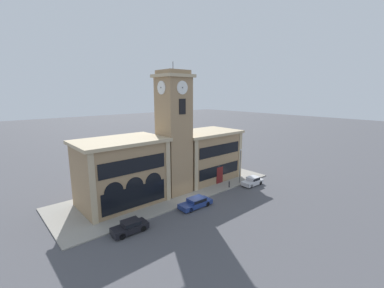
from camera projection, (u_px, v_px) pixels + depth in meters
The scene contains 10 objects.
ground_plane at pixel (196, 202), 37.11m from camera, with size 300.00×300.00×0.00m, color #4C4C51.
sidewalk_kerb at pixel (171, 190), 41.65m from camera, with size 35.87×12.35×0.15m.
clock_tower at pixel (174, 134), 38.98m from camera, with size 4.82×4.82×19.94m.
town_hall_left_wing at pixel (122, 172), 35.88m from camera, with size 12.13×8.06×9.28m.
town_hall_right_wing at pixel (205, 155), 46.39m from camera, with size 12.27×8.06×8.81m.
parked_car_near at pixel (130, 226), 28.89m from camera, with size 4.13×1.83×1.42m.
parked_car_mid at pixel (196, 202), 35.34m from camera, with size 4.90×2.02×1.33m.
parked_car_far at pixel (253, 181), 43.73m from camera, with size 4.08×1.84×1.45m.
street_lamp at pixel (240, 161), 43.94m from camera, with size 0.36×0.36×6.01m.
bollard at pixel (229, 184), 42.35m from camera, with size 0.18×0.18×1.06m.
Camera 1 is at (-23.28, -25.78, 15.54)m, focal length 24.00 mm.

